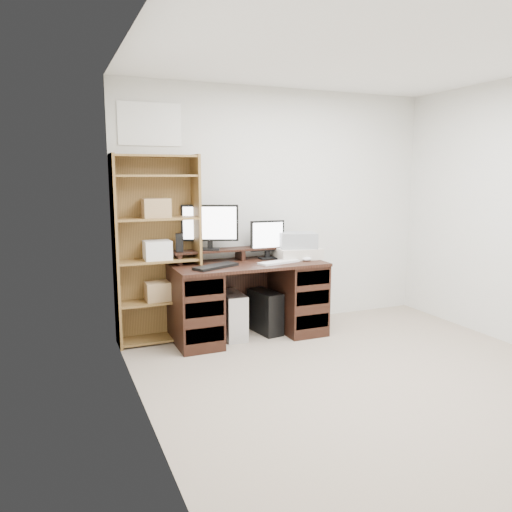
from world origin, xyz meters
TOP-DOWN VIEW (x-y plane):
  - room at (-0.00, 0.00)m, footprint 3.54×4.04m
  - desk at (-0.50, 1.64)m, footprint 1.50×0.70m
  - riser_shelf at (-0.50, 1.85)m, footprint 1.40×0.22m
  - monitor_wide at (-0.82, 1.85)m, footprint 0.54×0.24m
  - monitor_small at (-0.22, 1.79)m, footprint 0.36×0.14m
  - speaker at (-1.14, 1.83)m, footprint 0.09×0.09m
  - keyboard_black at (-0.87, 1.51)m, footprint 0.48×0.33m
  - keyboard_white at (-0.23, 1.50)m, footprint 0.45×0.24m
  - mouse at (0.09, 1.51)m, footprint 0.12×0.10m
  - printer at (0.07, 1.69)m, footprint 0.47×0.36m
  - basket at (0.07, 1.69)m, footprint 0.43×0.36m
  - tower_silver at (-0.66, 1.67)m, footprint 0.22×0.46m
  - tower_black at (-0.29, 1.69)m, footprint 0.25×0.45m
  - bookshelf at (-1.35, 1.86)m, footprint 0.80×0.30m

SIDE VIEW (x-z plane):
  - tower_black at x=-0.29m, z-range 0.00..0.43m
  - tower_silver at x=-0.66m, z-range 0.00..0.45m
  - desk at x=-0.50m, z-range 0.01..0.76m
  - keyboard_white at x=-0.23m, z-range 0.75..0.77m
  - keyboard_black at x=-0.87m, z-range 0.75..0.78m
  - mouse at x=0.09m, z-range 0.75..0.79m
  - printer at x=0.07m, z-range 0.75..0.86m
  - riser_shelf at x=-0.50m, z-range 0.78..0.90m
  - bookshelf at x=-1.35m, z-range 0.02..1.82m
  - basket at x=0.07m, z-range 0.86..1.02m
  - speaker at x=-1.14m, z-range 0.87..1.05m
  - monitor_small at x=-0.22m, z-range 0.77..1.16m
  - monitor_wide at x=-0.82m, z-range 0.90..1.34m
  - room at x=0.00m, z-range -0.02..2.52m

